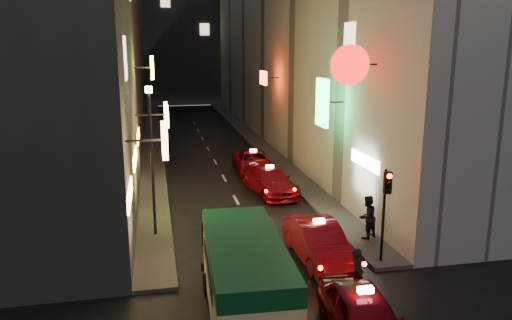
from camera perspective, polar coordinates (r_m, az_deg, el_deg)
building_left at (r=41.56m, az=-17.60°, el=13.83°), size 7.65×52.00×18.00m
building_right at (r=43.08m, az=4.77°, el=14.33°), size 7.97×52.00×18.00m
building_far at (r=73.53m, az=-8.75°, el=15.22°), size 30.00×10.00×22.00m
sidewalk_left at (r=42.11m, az=-11.70°, el=1.92°), size 1.50×52.00×0.15m
sidewalk_right at (r=42.91m, az=-0.27°, el=2.40°), size 1.50×52.00×0.15m
minibus at (r=14.68m, az=-1.26°, el=-12.62°), size 2.36×6.08×2.58m
taxi_near at (r=14.41m, az=12.27°, el=-16.83°), size 2.59×5.63×1.92m
taxi_second at (r=19.12m, az=7.16°, el=-8.93°), size 2.38×5.50×1.90m
taxi_third at (r=27.35m, az=1.57°, el=-2.13°), size 2.95×5.52×1.84m
taxi_far at (r=31.92m, az=-0.32°, el=-0.02°), size 2.10×4.92×1.72m
pedestrian_crossing at (r=16.46m, az=11.48°, el=-12.36°), size 0.52×0.72×1.99m
pedestrian_sidewalk at (r=21.14m, az=12.60°, el=-6.06°), size 0.91×0.78×2.06m
traffic_light at (r=18.52m, az=14.66°, el=-4.03°), size 0.26×0.43×3.50m
lamp_post at (r=20.80m, az=-11.84°, el=0.93°), size 0.28×0.28×6.22m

